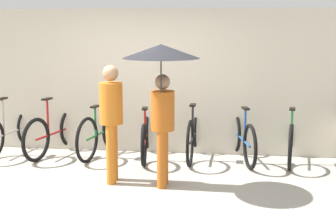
{
  "coord_description": "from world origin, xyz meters",
  "views": [
    {
      "loc": [
        1.31,
        -5.74,
        2.17
      ],
      "look_at": [
        0.45,
        1.09,
        1.0
      ],
      "focal_mm": 50.0,
      "sensor_mm": 36.0,
      "label": 1
    }
  ],
  "objects_px": {
    "parked_bicycle_1": "(55,132)",
    "parked_bicycle_3": "(146,136)",
    "parked_bicycle_0": "(11,131)",
    "pedestrian_leading": "(111,115)",
    "parked_bicycle_4": "(194,135)",
    "parked_bicycle_5": "(242,138)",
    "pedestrian_center": "(162,75)",
    "parked_bicycle_6": "(291,138)",
    "parked_bicycle_2": "(100,132)"
  },
  "relations": [
    {
      "from": "parked_bicycle_4",
      "to": "parked_bicycle_5",
      "type": "height_order",
      "value": "parked_bicycle_5"
    },
    {
      "from": "parked_bicycle_0",
      "to": "parked_bicycle_3",
      "type": "bearing_deg",
      "value": -82.06
    },
    {
      "from": "parked_bicycle_6",
      "to": "pedestrian_center",
      "type": "distance_m",
      "value": 2.72
    },
    {
      "from": "parked_bicycle_1",
      "to": "parked_bicycle_6",
      "type": "height_order",
      "value": "parked_bicycle_6"
    },
    {
      "from": "parked_bicycle_0",
      "to": "parked_bicycle_4",
      "type": "height_order",
      "value": "parked_bicycle_0"
    },
    {
      "from": "parked_bicycle_3",
      "to": "pedestrian_center",
      "type": "relative_size",
      "value": 0.88
    },
    {
      "from": "parked_bicycle_4",
      "to": "parked_bicycle_6",
      "type": "height_order",
      "value": "parked_bicycle_6"
    },
    {
      "from": "parked_bicycle_2",
      "to": "parked_bicycle_0",
      "type": "bearing_deg",
      "value": 100.73
    },
    {
      "from": "parked_bicycle_2",
      "to": "parked_bicycle_5",
      "type": "relative_size",
      "value": 1.01
    },
    {
      "from": "parked_bicycle_0",
      "to": "parked_bicycle_1",
      "type": "distance_m",
      "value": 0.79
    },
    {
      "from": "parked_bicycle_2",
      "to": "parked_bicycle_5",
      "type": "distance_m",
      "value": 2.37
    },
    {
      "from": "pedestrian_leading",
      "to": "parked_bicycle_5",
      "type": "bearing_deg",
      "value": -148.27
    },
    {
      "from": "parked_bicycle_3",
      "to": "parked_bicycle_5",
      "type": "relative_size",
      "value": 1.02
    },
    {
      "from": "parked_bicycle_1",
      "to": "parked_bicycle_5",
      "type": "relative_size",
      "value": 1.03
    },
    {
      "from": "parked_bicycle_3",
      "to": "pedestrian_leading",
      "type": "xyz_separation_m",
      "value": [
        -0.25,
        -1.3,
        0.61
      ]
    },
    {
      "from": "parked_bicycle_0",
      "to": "pedestrian_leading",
      "type": "xyz_separation_m",
      "value": [
        2.12,
        -1.33,
        0.59
      ]
    },
    {
      "from": "parked_bicycle_0",
      "to": "parked_bicycle_5",
      "type": "height_order",
      "value": "parked_bicycle_0"
    },
    {
      "from": "parked_bicycle_1",
      "to": "parked_bicycle_3",
      "type": "height_order",
      "value": "parked_bicycle_1"
    },
    {
      "from": "parked_bicycle_4",
      "to": "pedestrian_center",
      "type": "relative_size",
      "value": 0.92
    },
    {
      "from": "parked_bicycle_4",
      "to": "parked_bicycle_6",
      "type": "distance_m",
      "value": 1.58
    },
    {
      "from": "parked_bicycle_1",
      "to": "parked_bicycle_4",
      "type": "xyz_separation_m",
      "value": [
        2.37,
        0.05,
        0.01
      ]
    },
    {
      "from": "parked_bicycle_0",
      "to": "pedestrian_leading",
      "type": "distance_m",
      "value": 2.57
    },
    {
      "from": "pedestrian_center",
      "to": "parked_bicycle_1",
      "type": "bearing_deg",
      "value": -35.88
    },
    {
      "from": "pedestrian_leading",
      "to": "pedestrian_center",
      "type": "relative_size",
      "value": 0.85
    },
    {
      "from": "parked_bicycle_2",
      "to": "parked_bicycle_6",
      "type": "xyz_separation_m",
      "value": [
        3.17,
        0.05,
        -0.01
      ]
    },
    {
      "from": "parked_bicycle_3",
      "to": "parked_bicycle_4",
      "type": "xyz_separation_m",
      "value": [
        0.79,
        0.08,
        0.03
      ]
    },
    {
      "from": "pedestrian_leading",
      "to": "pedestrian_center",
      "type": "distance_m",
      "value": 0.94
    },
    {
      "from": "parked_bicycle_1",
      "to": "parked_bicycle_5",
      "type": "bearing_deg",
      "value": -76.82
    },
    {
      "from": "parked_bicycle_3",
      "to": "parked_bicycle_5",
      "type": "height_order",
      "value": "parked_bicycle_5"
    },
    {
      "from": "parked_bicycle_2",
      "to": "parked_bicycle_4",
      "type": "xyz_separation_m",
      "value": [
        1.58,
        0.03,
        0.0
      ]
    },
    {
      "from": "parked_bicycle_0",
      "to": "parked_bicycle_3",
      "type": "relative_size",
      "value": 1.04
    },
    {
      "from": "parked_bicycle_2",
      "to": "parked_bicycle_6",
      "type": "height_order",
      "value": "same"
    },
    {
      "from": "parked_bicycle_5",
      "to": "pedestrian_leading",
      "type": "relative_size",
      "value": 1.02
    },
    {
      "from": "parked_bicycle_5",
      "to": "pedestrian_center",
      "type": "xyz_separation_m",
      "value": [
        -1.11,
        -1.49,
        1.16
      ]
    },
    {
      "from": "parked_bicycle_5",
      "to": "parked_bicycle_6",
      "type": "relative_size",
      "value": 0.95
    },
    {
      "from": "parked_bicycle_0",
      "to": "parked_bicycle_5",
      "type": "bearing_deg",
      "value": -81.5
    },
    {
      "from": "parked_bicycle_3",
      "to": "pedestrian_leading",
      "type": "distance_m",
      "value": 1.46
    },
    {
      "from": "parked_bicycle_0",
      "to": "pedestrian_center",
      "type": "bearing_deg",
      "value": -109.22
    },
    {
      "from": "parked_bicycle_4",
      "to": "pedestrian_center",
      "type": "bearing_deg",
      "value": 170.47
    },
    {
      "from": "parked_bicycle_3",
      "to": "pedestrian_center",
      "type": "height_order",
      "value": "pedestrian_center"
    },
    {
      "from": "parked_bicycle_1",
      "to": "parked_bicycle_2",
      "type": "xyz_separation_m",
      "value": [
        0.79,
        0.02,
        0.01
      ]
    },
    {
      "from": "parked_bicycle_4",
      "to": "parked_bicycle_1",
      "type": "bearing_deg",
      "value": 93.39
    },
    {
      "from": "parked_bicycle_1",
      "to": "parked_bicycle_3",
      "type": "xyz_separation_m",
      "value": [
        1.58,
        -0.03,
        -0.02
      ]
    },
    {
      "from": "parked_bicycle_4",
      "to": "pedestrian_leading",
      "type": "distance_m",
      "value": 1.82
    },
    {
      "from": "parked_bicycle_4",
      "to": "pedestrian_leading",
      "type": "bearing_deg",
      "value": 145.1
    },
    {
      "from": "parked_bicycle_4",
      "to": "parked_bicycle_6",
      "type": "bearing_deg",
      "value": -87.25
    },
    {
      "from": "parked_bicycle_1",
      "to": "parked_bicycle_4",
      "type": "distance_m",
      "value": 2.37
    },
    {
      "from": "parked_bicycle_1",
      "to": "pedestrian_center",
      "type": "relative_size",
      "value": 0.9
    },
    {
      "from": "parked_bicycle_3",
      "to": "parked_bicycle_1",
      "type": "bearing_deg",
      "value": 82.65
    },
    {
      "from": "parked_bicycle_5",
      "to": "parked_bicycle_6",
      "type": "height_order",
      "value": "parked_bicycle_6"
    }
  ]
}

